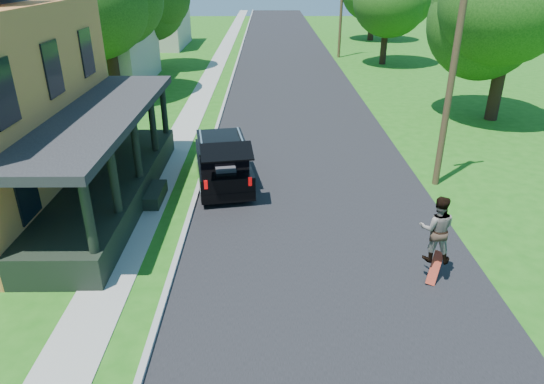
{
  "coord_description": "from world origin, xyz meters",
  "views": [
    {
      "loc": [
        -1.58,
        -8.66,
        7.23
      ],
      "look_at": [
        -1.47,
        3.0,
        1.73
      ],
      "focal_mm": 32.0,
      "sensor_mm": 36.0,
      "label": 1
    }
  ],
  "objects_px": {
    "black_suv": "(223,162)",
    "utility_pole_near": "(452,79)",
    "tree_right_near": "(511,7)",
    "skateboarder": "(437,229)"
  },
  "relations": [
    {
      "from": "utility_pole_near",
      "to": "black_suv",
      "type": "bearing_deg",
      "value": 160.94
    },
    {
      "from": "black_suv",
      "to": "utility_pole_near",
      "type": "height_order",
      "value": "utility_pole_near"
    },
    {
      "from": "skateboarder",
      "to": "utility_pole_near",
      "type": "distance_m",
      "value": 6.6
    },
    {
      "from": "tree_right_near",
      "to": "skateboarder",
      "type": "bearing_deg",
      "value": -117.83
    },
    {
      "from": "skateboarder",
      "to": "tree_right_near",
      "type": "height_order",
      "value": "tree_right_near"
    },
    {
      "from": "utility_pole_near",
      "to": "skateboarder",
      "type": "bearing_deg",
      "value": -126.9
    },
    {
      "from": "black_suv",
      "to": "skateboarder",
      "type": "bearing_deg",
      "value": -56.0
    },
    {
      "from": "black_suv",
      "to": "tree_right_near",
      "type": "bearing_deg",
      "value": 21.63
    },
    {
      "from": "tree_right_near",
      "to": "utility_pole_near",
      "type": "relative_size",
      "value": 1.16
    },
    {
      "from": "tree_right_near",
      "to": "utility_pole_near",
      "type": "xyz_separation_m",
      "value": [
        -5.33,
        -8.06,
        -1.63
      ]
    }
  ]
}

